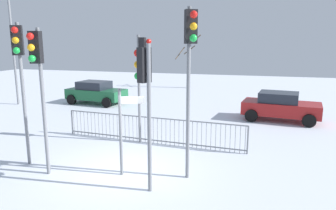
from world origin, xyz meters
TOP-DOWN VIEW (x-y plane):
  - ground_plane at (0.00, 0.00)m, footprint 60.00×60.00m
  - traffic_light_mid_right at (-3.17, -0.51)m, footprint 0.42×0.52m
  - traffic_light_mid_left at (1.16, -1.08)m, footprint 0.52×0.41m
  - traffic_light_foreground_right at (2.16, -0.14)m, footprint 0.41×0.52m
  - traffic_light_rear_right at (-0.33, 2.77)m, footprint 0.57×0.34m
  - traffic_light_foreground_left at (-2.09, -1.06)m, footprint 0.35×0.56m
  - direction_sign_post at (0.17, -0.34)m, footprint 0.75×0.32m
  - pedestrian_guard_railing at (-0.01, 2.80)m, footprint 7.62×0.62m
  - car_green_near at (-6.13, 9.57)m, footprint 3.97×2.30m
  - car_red_trailing at (5.22, 8.08)m, footprint 3.99×2.35m
  - street_lamp at (-10.90, 7.97)m, footprint 0.36×0.36m
  - bare_tree_left at (-1.84, 18.26)m, footprint 2.11×1.68m

SIDE VIEW (x-z plane):
  - ground_plane at x=0.00m, z-range 0.00..0.00m
  - pedestrian_guard_railing at x=-0.01m, z-range 0.02..1.09m
  - car_green_near at x=-6.13m, z-range 0.03..1.50m
  - car_red_trailing at x=5.22m, z-range 0.03..1.50m
  - direction_sign_post at x=0.17m, z-range 0.17..2.85m
  - bare_tree_left at x=-1.84m, z-range -0.04..4.56m
  - traffic_light_mid_left at x=1.16m, z-range 0.93..4.91m
  - traffic_light_rear_right at x=-0.33m, z-range 1.00..5.27m
  - traffic_light_foreground_left at x=-2.09m, z-range 1.03..5.44m
  - traffic_light_mid_right at x=-3.17m, z-range 1.07..5.68m
  - traffic_light_foreground_right at x=2.16m, z-range 1.14..6.11m
  - street_lamp at x=-10.90m, z-range 0.77..8.17m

